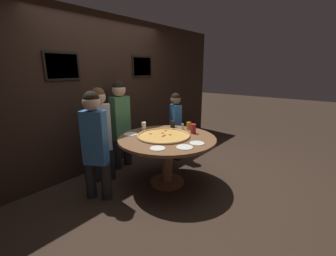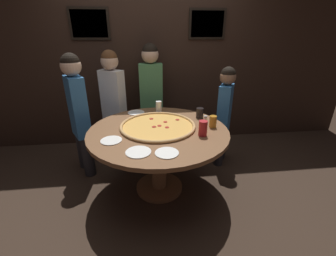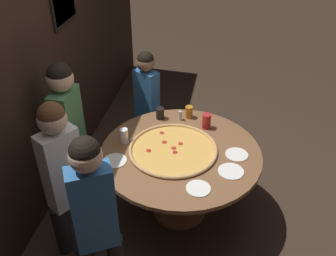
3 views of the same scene
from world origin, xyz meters
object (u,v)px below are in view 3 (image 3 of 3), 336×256
at_px(white_plate_left_side, 231,171).
at_px(diner_side_right, 63,172).
at_px(drink_cup_near_right, 124,136).
at_px(white_plate_beside_cup, 237,155).
at_px(diner_side_left, 147,99).
at_px(drink_cup_front_edge, 189,112).
at_px(drink_cup_centre_back, 207,121).
at_px(diner_far_right, 69,130).
at_px(diner_far_left, 94,212).
at_px(white_plate_far_back, 198,188).
at_px(dining_table, 180,164).
at_px(drink_cup_beside_pizza, 160,113).
at_px(giant_pizza, 173,149).
at_px(white_plate_right_side, 115,161).
at_px(condiment_shaker, 180,115).

height_order(white_plate_left_side, diner_side_right, diner_side_right).
distance_m(drink_cup_near_right, white_plate_beside_cup, 1.02).
distance_m(drink_cup_near_right, diner_side_left, 0.84).
height_order(drink_cup_front_edge, diner_side_left, diner_side_left).
bearing_deg(diner_side_left, white_plate_beside_cup, -10.51).
height_order(drink_cup_centre_back, diner_far_right, diner_far_right).
xyz_separation_m(white_plate_left_side, diner_far_left, (-0.69, 0.93, 0.08)).
bearing_deg(white_plate_far_back, diner_far_left, 123.11).
relative_size(dining_table, drink_cup_centre_back, 9.59).
distance_m(dining_table, drink_cup_beside_pizza, 0.61).
relative_size(giant_pizza, diner_far_left, 0.54).
relative_size(drink_cup_front_edge, white_plate_left_side, 0.57).
bearing_deg(dining_table, white_plate_far_back, -155.35).
height_order(dining_table, diner_side_right, diner_side_right).
relative_size(giant_pizza, white_plate_left_side, 3.69).
bearing_deg(white_plate_left_side, dining_table, 65.97).
bearing_deg(white_plate_beside_cup, white_plate_right_side, 104.58).
height_order(dining_table, white_plate_left_side, white_plate_left_side).
distance_m(dining_table, diner_far_left, 1.04).
xyz_separation_m(dining_table, diner_far_right, (-0.02, 1.01, 0.27)).
height_order(white_plate_left_side, condiment_shaker, condiment_shaker).
height_order(drink_cup_centre_back, white_plate_beside_cup, drink_cup_centre_back).
height_order(white_plate_beside_cup, diner_side_right, diner_side_right).
relative_size(dining_table, diner_far_left, 0.98).
bearing_deg(drink_cup_front_edge, drink_cup_beside_pizza, 103.81).
xyz_separation_m(dining_table, drink_cup_beside_pizza, (0.50, 0.28, 0.21)).
bearing_deg(drink_cup_front_edge, diner_far_right, 120.27).
height_order(white_plate_far_back, diner_side_right, diner_side_right).
relative_size(drink_cup_centre_back, drink_cup_near_right, 1.05).
xyz_separation_m(white_plate_right_side, condiment_shaker, (0.74, -0.45, 0.05)).
distance_m(dining_table, drink_cup_front_edge, 0.61).
bearing_deg(diner_far_left, diner_side_right, -71.29).
bearing_deg(giant_pizza, white_plate_beside_cup, -86.74).
relative_size(white_plate_left_side, diner_far_left, 0.15).
bearing_deg(giant_pizza, white_plate_left_side, -111.36).
bearing_deg(drink_cup_front_edge, diner_side_left, 58.53).
distance_m(giant_pizza, diner_side_right, 0.96).
xyz_separation_m(dining_table, diner_far_left, (-0.89, 0.48, 0.24)).
bearing_deg(diner_side_right, drink_cup_near_right, -178.42).
distance_m(drink_cup_beside_pizza, diner_side_right, 1.19).
relative_size(condiment_shaker, diner_far_right, 0.06).
bearing_deg(condiment_shaker, white_plate_right_side, 148.63).
xyz_separation_m(drink_cup_front_edge, diner_far_right, (-0.59, 1.01, 0.06)).
bearing_deg(diner_far_right, white_plate_beside_cup, 93.41).
relative_size(giant_pizza, drink_cup_front_edge, 6.45).
bearing_deg(giant_pizza, white_plate_far_back, -148.72).
bearing_deg(drink_cup_beside_pizza, white_plate_left_side, -133.81).
bearing_deg(white_plate_left_side, diner_side_right, 104.32).
bearing_deg(diner_side_left, drink_cup_centre_back, -4.07).
height_order(giant_pizza, diner_side_right, diner_side_right).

